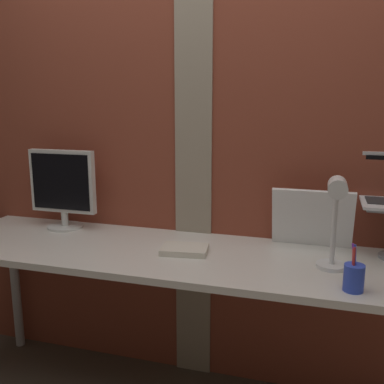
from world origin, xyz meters
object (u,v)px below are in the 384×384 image
at_px(pen_cup, 354,277).
at_px(desk_lamp, 335,214).
at_px(whiteboard_panel, 312,219).
at_px(monitor, 63,186).

bearing_deg(pen_cup, desk_lamp, 114.92).
bearing_deg(whiteboard_panel, pen_cup, -70.05).
distance_m(whiteboard_panel, pen_cup, 0.47).
distance_m(monitor, whiteboard_panel, 1.24).
height_order(whiteboard_panel, pen_cup, whiteboard_panel).
xyz_separation_m(monitor, desk_lamp, (1.32, -0.24, 0.01)).
bearing_deg(desk_lamp, pen_cup, -65.08).
height_order(desk_lamp, pen_cup, desk_lamp).
xyz_separation_m(whiteboard_panel, desk_lamp, (0.09, -0.28, 0.10)).
height_order(monitor, pen_cup, monitor).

